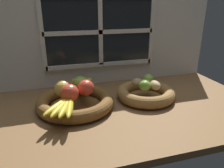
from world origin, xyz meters
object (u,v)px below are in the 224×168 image
at_px(apple_red_front, 70,93).
at_px(lime_near, 145,86).
at_px(banana_bunch_front, 64,106).
at_px(potato_oblong, 138,83).
at_px(apple_red_right, 86,88).
at_px(banana_bunch_back, 81,84).
at_px(fruit_bowl_right, 146,93).
at_px(potato_small, 154,85).
at_px(apple_green_back, 81,84).
at_px(chili_pepper, 149,86).
at_px(potato_large, 146,84).
at_px(fruit_bowl_left, 75,102).
at_px(lime_far, 148,80).
at_px(apple_golden_left, 63,89).

relative_size(apple_red_front, lime_near, 1.45).
bearing_deg(banana_bunch_front, potato_oblong, 21.67).
xyz_separation_m(apple_red_right, banana_bunch_back, (-0.00, 0.12, -0.02)).
distance_m(apple_red_front, banana_bunch_front, 0.08).
bearing_deg(apple_red_front, fruit_bowl_right, 8.07).
bearing_deg(potato_small, apple_green_back, 167.65).
distance_m(apple_red_right, potato_small, 0.34).
xyz_separation_m(apple_red_front, banana_bunch_front, (-0.03, -0.07, -0.02)).
relative_size(apple_red_right, chili_pepper, 0.71).
relative_size(banana_bunch_front, potato_large, 2.42).
bearing_deg(chili_pepper, fruit_bowl_right, 145.84).
bearing_deg(potato_small, fruit_bowl_right, 135.00).
distance_m(banana_bunch_front, potato_large, 0.44).
height_order(potato_large, potato_small, potato_small).
relative_size(lime_near, chili_pepper, 0.50).
relative_size(apple_green_back, banana_bunch_front, 0.39).
bearing_deg(potato_oblong, potato_large, -37.87).
height_order(fruit_bowl_left, apple_red_front, apple_red_front).
bearing_deg(lime_far, fruit_bowl_right, -127.87).
bearing_deg(chili_pepper, lime_near, -158.63).
height_order(apple_red_front, banana_bunch_front, apple_red_front).
relative_size(potato_oblong, lime_far, 1.10).
xyz_separation_m(apple_red_front, apple_golden_left, (-0.02, 0.06, -0.00)).
height_order(apple_green_back, potato_small, apple_green_back).
xyz_separation_m(potato_small, chili_pepper, (-0.02, 0.03, -0.01)).
relative_size(potato_large, lime_far, 1.42).
xyz_separation_m(potato_large, potato_small, (0.03, -0.03, 0.00)).
bearing_deg(lime_near, apple_red_front, -177.26).
bearing_deg(apple_red_front, apple_golden_left, 111.74).
height_order(fruit_bowl_right, potato_small, potato_small).
distance_m(apple_red_right, banana_bunch_front, 0.16).
distance_m(apple_red_front, chili_pepper, 0.41).
bearing_deg(apple_red_front, banana_bunch_front, -114.38).
distance_m(fruit_bowl_right, lime_near, 0.07).
relative_size(fruit_bowl_left, chili_pepper, 3.33).
bearing_deg(apple_golden_left, apple_red_front, -68.26).
bearing_deg(apple_red_front, chili_pepper, 7.32).
height_order(apple_red_front, potato_small, apple_red_front).
distance_m(fruit_bowl_right, banana_bunch_front, 0.44).
height_order(fruit_bowl_left, fruit_bowl_right, same).
bearing_deg(potato_large, apple_red_front, -171.93).
xyz_separation_m(banana_bunch_back, potato_small, (0.35, -0.14, 0.01)).
distance_m(apple_golden_left, lime_near, 0.39).
relative_size(fruit_bowl_right, lime_far, 5.16).
bearing_deg(potato_small, apple_red_front, -176.73).
bearing_deg(apple_red_right, apple_golden_left, 170.32).
bearing_deg(apple_red_front, potato_large, 8.07).
xyz_separation_m(fruit_bowl_right, banana_bunch_front, (-0.42, -0.13, 0.05)).
bearing_deg(potato_oblong, fruit_bowl_right, -37.87).
relative_size(apple_red_right, banana_bunch_front, 0.39).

